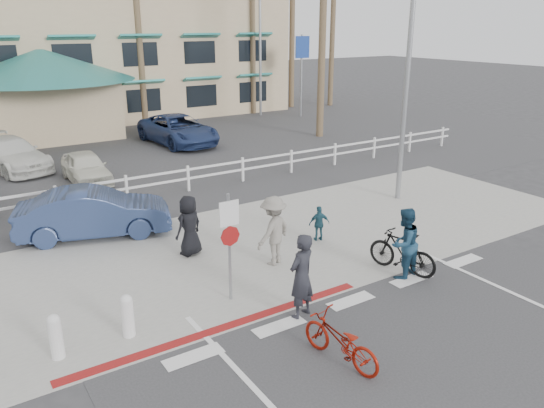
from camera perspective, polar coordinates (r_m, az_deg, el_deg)
ground at (r=12.29m, az=10.34°, el=-11.41°), size 140.00×140.00×0.00m
bike_path at (r=11.16m, az=17.57°, el=-15.44°), size 12.00×16.00×0.01m
sidewalk_plaza at (r=15.47m, az=-1.05°, el=-4.44°), size 22.00×7.00×0.01m
cross_street at (r=18.76m, az=-7.52°, el=-0.33°), size 40.00×5.00×0.01m
parking_lot at (r=27.34m, az=-16.24°, el=5.21°), size 50.00×16.00×0.01m
curb_red at (r=11.60m, az=-5.12°, el=-13.07°), size 7.00×0.25×0.02m
rail_fence at (r=20.54m, az=-8.75°, el=2.77°), size 29.40×0.16×1.00m
building at (r=39.72m, az=-20.02°, el=17.16°), size 28.00×16.00×11.30m
sign_post at (r=12.01m, az=-4.61°, el=-4.13°), size 0.50×0.10×2.90m
bollard_0 at (r=11.44m, az=-15.28°, el=-11.51°), size 0.26×0.26×0.95m
bollard_1 at (r=11.20m, az=-22.25°, el=-13.06°), size 0.26×0.26×0.95m
streetlight_0 at (r=19.20m, az=14.36°, el=13.47°), size 0.60×2.00×9.00m
streetlight_1 at (r=37.12m, az=-1.29°, el=16.80°), size 0.60×2.00×9.50m
info_sign at (r=36.70m, az=3.17°, el=13.70°), size 1.20×0.16×5.60m
palm_5 at (r=34.53m, az=-14.29°, el=19.00°), size 4.00×4.00×13.00m
palm_7 at (r=37.96m, az=-2.16°, el=20.23°), size 4.00×4.00×14.00m
palm_8 at (r=40.99m, az=2.21°, el=20.84°), size 4.00×4.00×15.00m
palm_9 at (r=41.97m, az=6.58°, el=19.32°), size 4.00×4.00×13.00m
palm_11 at (r=29.96m, az=5.54°, el=20.51°), size 4.00×4.00×14.00m
bike_red at (r=10.37m, az=7.33°, el=-14.40°), size 0.92×1.88×0.95m
rider_red at (r=11.52m, az=3.19°, el=-7.77°), size 0.81×0.65×1.94m
bike_black at (r=14.07m, az=13.84°, el=-5.01°), size 1.04×1.95×1.13m
rider_black at (r=13.68m, az=14.01°, el=-4.12°), size 0.99×0.83×1.83m
pedestrian_a at (r=13.98m, az=0.15°, el=-2.90°), size 1.39×1.10×1.89m
pedestrian_child at (r=15.67m, az=5.10°, el=-2.11°), size 0.68×0.45×1.07m
pedestrian_b at (r=14.73m, az=-8.90°, el=-2.33°), size 0.97×0.79×1.71m
car_white_sedan at (r=16.76m, az=-18.60°, el=-0.91°), size 4.72×2.80×1.47m
lot_car_2 at (r=22.64m, az=-19.39°, el=3.73°), size 1.53×3.66×1.24m
lot_car_4 at (r=25.81m, az=-26.27°, el=4.81°), size 3.18×5.19×1.41m
lot_car_5 at (r=28.76m, az=-10.05°, el=7.88°), size 2.96×5.68×1.53m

